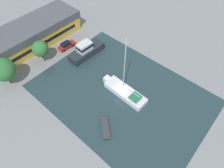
{
  "coord_description": "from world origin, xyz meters",
  "views": [
    {
      "loc": [
        -20.01,
        -14.93,
        34.2
      ],
      "look_at": [
        0.0,
        2.65,
        1.0
      ],
      "focal_mm": 32.0,
      "sensor_mm": 36.0,
      "label": 1
    }
  ],
  "objects_px": {
    "motor_cruiser": "(86,50)",
    "warehouse_building": "(31,34)",
    "sailboat_moored": "(125,92)",
    "small_dinghy": "(105,128)",
    "quay_tree_near_building": "(40,49)",
    "parked_car": "(67,45)",
    "quay_tree_by_water": "(3,70)"
  },
  "relations": [
    {
      "from": "quay_tree_near_building",
      "to": "parked_car",
      "type": "bearing_deg",
      "value": -2.93
    },
    {
      "from": "quay_tree_by_water",
      "to": "motor_cruiser",
      "type": "bearing_deg",
      "value": -18.55
    },
    {
      "from": "sailboat_moored",
      "to": "parked_car",
      "type": "bearing_deg",
      "value": 87.31
    },
    {
      "from": "quay_tree_near_building",
      "to": "quay_tree_by_water",
      "type": "height_order",
      "value": "quay_tree_by_water"
    },
    {
      "from": "quay_tree_by_water",
      "to": "small_dinghy",
      "type": "distance_m",
      "value": 23.99
    },
    {
      "from": "motor_cruiser",
      "to": "small_dinghy",
      "type": "height_order",
      "value": "motor_cruiser"
    },
    {
      "from": "motor_cruiser",
      "to": "small_dinghy",
      "type": "distance_m",
      "value": 20.78
    },
    {
      "from": "quay_tree_near_building",
      "to": "quay_tree_by_water",
      "type": "distance_m",
      "value": 9.08
    },
    {
      "from": "quay_tree_near_building",
      "to": "sailboat_moored",
      "type": "distance_m",
      "value": 21.62
    },
    {
      "from": "warehouse_building",
      "to": "quay_tree_near_building",
      "type": "xyz_separation_m",
      "value": [
        -2.47,
        -7.68,
        1.18
      ]
    },
    {
      "from": "quay_tree_near_building",
      "to": "sailboat_moored",
      "type": "xyz_separation_m",
      "value": [
        5.15,
        -20.75,
        -3.15
      ]
    },
    {
      "from": "parked_car",
      "to": "small_dinghy",
      "type": "bearing_deg",
      "value": -19.1
    },
    {
      "from": "quay_tree_by_water",
      "to": "motor_cruiser",
      "type": "relative_size",
      "value": 0.72
    },
    {
      "from": "quay_tree_near_building",
      "to": "quay_tree_by_water",
      "type": "bearing_deg",
      "value": -178.91
    },
    {
      "from": "warehouse_building",
      "to": "motor_cruiser",
      "type": "xyz_separation_m",
      "value": [
        5.84,
        -13.68,
        -1.37
      ]
    },
    {
      "from": "warehouse_building",
      "to": "parked_car",
      "type": "distance_m",
      "value": 9.3
    },
    {
      "from": "sailboat_moored",
      "to": "small_dinghy",
      "type": "bearing_deg",
      "value": -162.6
    },
    {
      "from": "parked_car",
      "to": "motor_cruiser",
      "type": "xyz_separation_m",
      "value": [
        1.53,
        -5.66,
        0.53
      ]
    },
    {
      "from": "quay_tree_by_water",
      "to": "parked_car",
      "type": "height_order",
      "value": "quay_tree_by_water"
    },
    {
      "from": "warehouse_building",
      "to": "quay_tree_by_water",
      "type": "distance_m",
      "value": 14.05
    },
    {
      "from": "quay_tree_near_building",
      "to": "parked_car",
      "type": "distance_m",
      "value": 7.46
    },
    {
      "from": "sailboat_moored",
      "to": "small_dinghy",
      "type": "xyz_separation_m",
      "value": [
        -8.56,
        -2.37,
        -0.46
      ]
    },
    {
      "from": "motor_cruiser",
      "to": "quay_tree_by_water",
      "type": "bearing_deg",
      "value": 74.19
    },
    {
      "from": "warehouse_building",
      "to": "quay_tree_near_building",
      "type": "height_order",
      "value": "quay_tree_near_building"
    },
    {
      "from": "small_dinghy",
      "to": "parked_car",
      "type": "bearing_deg",
      "value": 106.58
    },
    {
      "from": "warehouse_building",
      "to": "small_dinghy",
      "type": "distance_m",
      "value": 31.46
    },
    {
      "from": "sailboat_moored",
      "to": "motor_cruiser",
      "type": "distance_m",
      "value": 15.1
    },
    {
      "from": "motor_cruiser",
      "to": "small_dinghy",
      "type": "xyz_separation_m",
      "value": [
        -11.73,
        -17.12,
        -1.07
      ]
    },
    {
      "from": "motor_cruiser",
      "to": "warehouse_building",
      "type": "bearing_deg",
      "value": 25.87
    },
    {
      "from": "quay_tree_near_building",
      "to": "parked_car",
      "type": "height_order",
      "value": "quay_tree_near_building"
    },
    {
      "from": "warehouse_building",
      "to": "quay_tree_near_building",
      "type": "relative_size",
      "value": 4.47
    },
    {
      "from": "warehouse_building",
      "to": "parked_car",
      "type": "height_order",
      "value": "warehouse_building"
    }
  ]
}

